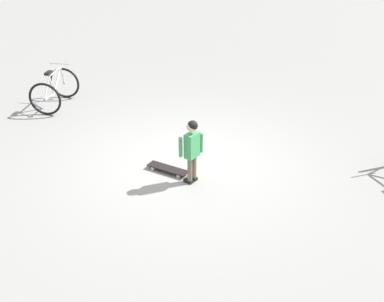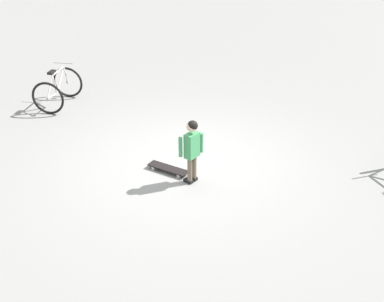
{
  "view_description": "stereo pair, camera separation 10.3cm",
  "coord_description": "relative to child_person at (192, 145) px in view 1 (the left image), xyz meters",
  "views": [
    {
      "loc": [
        -6.28,
        2.19,
        3.77
      ],
      "look_at": [
        -0.6,
        0.11,
        0.55
      ],
      "focal_mm": 41.8,
      "sensor_mm": 36.0,
      "label": 1
    },
    {
      "loc": [
        -6.31,
        2.1,
        3.77
      ],
      "look_at": [
        -0.6,
        0.11,
        0.55
      ],
      "focal_mm": 41.8,
      "sensor_mm": 36.0,
      "label": 2
    }
  ],
  "objects": [
    {
      "name": "child_person",
      "position": [
        0.0,
        0.0,
        0.0
      ],
      "size": [
        0.26,
        0.41,
        1.06
      ],
      "color": "brown",
      "rests_on": "ground"
    },
    {
      "name": "ground_plane",
      "position": [
        0.6,
        -0.11,
        -0.66
      ],
      "size": [
        50.0,
        50.0,
        0.0
      ],
      "primitive_type": "plane",
      "color": "gray"
    },
    {
      "name": "skateboard",
      "position": [
        0.42,
        0.27,
        -0.6
      ],
      "size": [
        0.67,
        0.61,
        0.07
      ],
      "color": "black",
      "rests_on": "ground"
    },
    {
      "name": "bicycle_mid",
      "position": [
        4.01,
        1.72,
        -0.28
      ],
      "size": [
        1.28,
        1.14,
        0.85
      ],
      "color": "black",
      "rests_on": "ground"
    }
  ]
}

